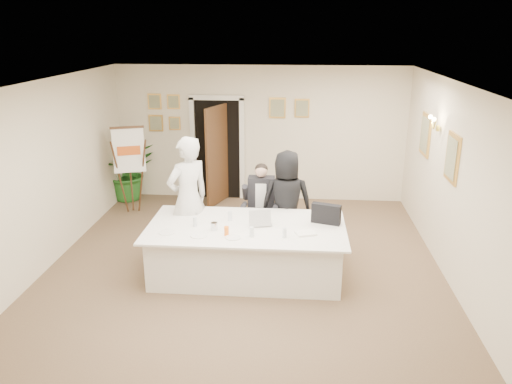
{
  "coord_description": "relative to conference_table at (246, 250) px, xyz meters",
  "views": [
    {
      "loc": [
        0.75,
        -6.71,
        3.54
      ],
      "look_at": [
        0.15,
        0.6,
        1.09
      ],
      "focal_mm": 35.0,
      "sensor_mm": 36.0,
      "label": 1
    }
  ],
  "objects": [
    {
      "name": "standing_man",
      "position": [
        -0.96,
        0.52,
        0.59
      ],
      "size": [
        0.85,
        0.84,
        1.97
      ],
      "primitive_type": "imported",
      "rotation": [
        0.0,
        0.0,
        3.91
      ],
      "color": "silver",
      "rests_on": "floor"
    },
    {
      "name": "laptop_bag",
      "position": [
        1.16,
        0.2,
        0.53
      ],
      "size": [
        0.44,
        0.24,
        0.3
      ],
      "primitive_type": "cube",
      "rotation": [
        0.0,
        0.0,
        -0.31
      ],
      "color": "black",
      "rests_on": "conference_table"
    },
    {
      "name": "wall_front",
      "position": [
        -0.06,
        -3.48,
        1.01
      ],
      "size": [
        6.0,
        0.1,
        2.8
      ],
      "primitive_type": "cube",
      "color": "beige",
      "rests_on": "floor"
    },
    {
      "name": "glass_d",
      "position": [
        -0.26,
        0.19,
        0.45
      ],
      "size": [
        0.07,
        0.07,
        0.14
      ],
      "primitive_type": "cylinder",
      "rotation": [
        0.0,
        0.0,
        0.11
      ],
      "color": "silver",
      "rests_on": "conference_table"
    },
    {
      "name": "doorway",
      "position": [
        -0.94,
        3.34,
        0.65
      ],
      "size": [
        1.14,
        0.86,
        2.2
      ],
      "color": "black",
      "rests_on": "floor"
    },
    {
      "name": "wall_sconce",
      "position": [
        2.84,
        1.22,
        1.71
      ],
      "size": [
        0.2,
        0.3,
        0.24
      ],
      "primitive_type": null,
      "color": "gold",
      "rests_on": "wall_right"
    },
    {
      "name": "glass_a",
      "position": [
        -0.74,
        -0.07,
        0.45
      ],
      "size": [
        0.06,
        0.06,
        0.14
      ],
      "primitive_type": "cylinder",
      "rotation": [
        0.0,
        0.0,
        0.12
      ],
      "color": "silver",
      "rests_on": "conference_table"
    },
    {
      "name": "standing_woman",
      "position": [
        0.56,
        0.92,
        0.45
      ],
      "size": [
        0.86,
        0.59,
        1.68
      ],
      "primitive_type": "imported",
      "rotation": [
        0.0,
        0.0,
        3.21
      ],
      "color": "black",
      "rests_on": "floor"
    },
    {
      "name": "potted_palm",
      "position": [
        -2.86,
        3.22,
        0.21
      ],
      "size": [
        1.44,
        1.44,
        1.21
      ],
      "primitive_type": "imported",
      "rotation": [
        0.0,
        0.0,
        0.74
      ],
      "color": "#236622",
      "rests_on": "floor"
    },
    {
      "name": "glass_c",
      "position": [
        0.57,
        -0.37,
        0.45
      ],
      "size": [
        0.07,
        0.07,
        0.14
      ],
      "primitive_type": "cylinder",
      "rotation": [
        0.0,
        0.0,
        0.3
      ],
      "color": "silver",
      "rests_on": "conference_table"
    },
    {
      "name": "ceiling",
      "position": [
        -0.06,
        0.02,
        2.41
      ],
      "size": [
        6.0,
        7.0,
        0.02
      ],
      "primitive_type": "cube",
      "color": "white",
      "rests_on": "wall_back"
    },
    {
      "name": "conference_table",
      "position": [
        0.0,
        0.0,
        0.0
      ],
      "size": [
        2.88,
        1.53,
        0.78
      ],
      "color": "white",
      "rests_on": "floor"
    },
    {
      "name": "wall_left",
      "position": [
        -3.06,
        0.02,
        1.01
      ],
      "size": [
        0.1,
        7.0,
        2.8
      ],
      "primitive_type": "cube",
      "color": "beige",
      "rests_on": "floor"
    },
    {
      "name": "wall_right",
      "position": [
        2.94,
        0.02,
        1.01
      ],
      "size": [
        0.1,
        7.0,
        2.8
      ],
      "primitive_type": "cube",
      "color": "beige",
      "rests_on": "floor"
    },
    {
      "name": "oj_glass",
      "position": [
        -0.24,
        -0.37,
        0.45
      ],
      "size": [
        0.08,
        0.08,
        0.13
      ],
      "primitive_type": "cylinder",
      "rotation": [
        0.0,
        0.0,
        -0.23
      ],
      "color": "orange",
      "rests_on": "conference_table"
    },
    {
      "name": "glass_b",
      "position": [
        0.11,
        -0.38,
        0.45
      ],
      "size": [
        0.07,
        0.07,
        0.14
      ],
      "primitive_type": "cylinder",
      "rotation": [
        0.0,
        0.0,
        -0.15
      ],
      "color": "silver",
      "rests_on": "conference_table"
    },
    {
      "name": "plate_mid",
      "position": [
        -0.62,
        -0.42,
        0.39
      ],
      "size": [
        0.29,
        0.29,
        0.01
      ],
      "primitive_type": "cylinder",
      "rotation": [
        0.0,
        0.0,
        0.28
      ],
      "color": "white",
      "rests_on": "conference_table"
    },
    {
      "name": "laptop",
      "position": [
        0.2,
        0.09,
        0.52
      ],
      "size": [
        0.38,
        0.4,
        0.28
      ],
      "primitive_type": null,
      "rotation": [
        0.0,
        0.0,
        0.22
      ],
      "color": "#B7BABC",
      "rests_on": "conference_table"
    },
    {
      "name": "floor",
      "position": [
        -0.06,
        0.02,
        -0.39
      ],
      "size": [
        7.0,
        7.0,
        0.0
      ],
      "primitive_type": "plane",
      "color": "brown",
      "rests_on": "ground"
    },
    {
      "name": "pictures_right_wall",
      "position": [
        2.91,
        1.22,
        1.36
      ],
      "size": [
        0.06,
        2.2,
        0.8
      ],
      "primitive_type": null,
      "color": "#E3AD4D",
      "rests_on": "wall_right"
    },
    {
      "name": "seated_man",
      "position": [
        0.13,
        1.19,
        0.31
      ],
      "size": [
        0.63,
        0.67,
        1.4
      ],
      "primitive_type": null,
      "rotation": [
        0.0,
        0.0,
        -0.04
      ],
      "color": "black",
      "rests_on": "floor"
    },
    {
      "name": "plate_left",
      "position": [
        -1.09,
        -0.34,
        0.39
      ],
      "size": [
        0.23,
        0.23,
        0.01
      ],
      "primitive_type": "cylinder",
      "rotation": [
        0.0,
        0.0,
        0.0
      ],
      "color": "white",
      "rests_on": "conference_table"
    },
    {
      "name": "paper_stack",
      "position": [
        0.86,
        -0.23,
        0.4
      ],
      "size": [
        0.32,
        0.27,
        0.03
      ],
      "primitive_type": "cube",
      "rotation": [
        0.0,
        0.0,
        0.34
      ],
      "color": "white",
      "rests_on": "conference_table"
    },
    {
      "name": "flip_chart",
      "position": [
        -2.51,
        2.41,
        0.4
      ],
      "size": [
        0.62,
        0.47,
        1.71
      ],
      "color": "#392912",
      "rests_on": "floor"
    },
    {
      "name": "steel_jug",
      "position": [
        -0.44,
        -0.18,
        0.44
      ],
      "size": [
        0.12,
        0.12,
        0.11
      ],
      "primitive_type": "cylinder",
      "rotation": [
        0.0,
        0.0,
        -0.33
      ],
      "color": "silver",
      "rests_on": "conference_table"
    },
    {
      "name": "plate_near",
      "position": [
        -0.14,
        -0.45,
        0.39
      ],
      "size": [
        0.23,
        0.23,
        0.01
      ],
      "primitive_type": "cylinder",
      "rotation": [
        0.0,
        0.0,
        -0.07
      ],
      "color": "white",
      "rests_on": "conference_table"
    },
    {
      "name": "wall_back",
      "position": [
        -0.06,
        3.52,
        1.01
      ],
      "size": [
        6.0,
        0.1,
        2.8
      ],
      "primitive_type": "cube",
      "color": "beige",
      "rests_on": "floor"
    },
    {
      "name": "pictures_back_wall",
      "position": [
        -0.86,
        3.49,
        1.46
      ],
      "size": [
        3.4,
        0.06,
        0.8
      ],
      "primitive_type": null,
      "color": "#E3AD4D",
      "rests_on": "wall_back"
    }
  ]
}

